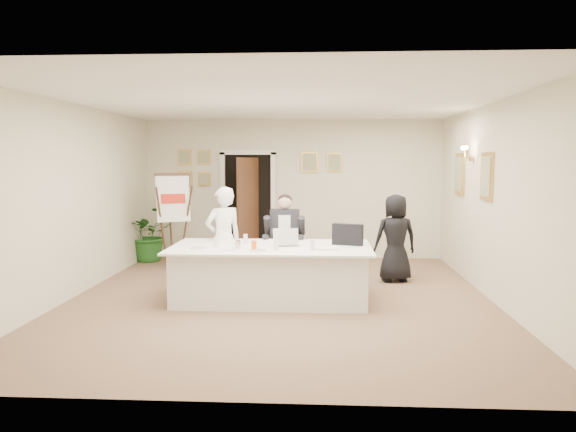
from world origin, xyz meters
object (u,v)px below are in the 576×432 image
at_px(conference_table, 271,273).
at_px(oj_glass, 254,246).
at_px(steel_jug, 238,244).
at_px(laptop_bag, 348,234).
at_px(potted_palm, 150,234).
at_px(flip_chart, 173,226).
at_px(standing_woman, 395,238).
at_px(laptop, 286,236).
at_px(paper_stack, 327,248).
at_px(seated_man, 285,239).
at_px(standing_man, 223,239).

distance_m(conference_table, oj_glass, 0.62).
bearing_deg(steel_jug, oj_glass, -35.43).
xyz_separation_m(conference_table, laptop_bag, (1.09, 0.17, 0.53)).
height_order(potted_palm, oj_glass, potted_palm).
relative_size(flip_chart, laptop_bag, 3.95).
bearing_deg(standing_woman, laptop, 25.69).
distance_m(flip_chart, oj_glass, 3.19).
height_order(laptop_bag, oj_glass, laptop_bag).
bearing_deg(standing_woman, conference_table, 24.75).
bearing_deg(steel_jug, potted_palm, 124.67).
distance_m(flip_chart, steel_jug, 2.91).
distance_m(conference_table, paper_stack, 0.92).
height_order(laptop, laptop_bag, laptop_bag).
relative_size(seated_man, flip_chart, 0.85).
bearing_deg(seated_man, conference_table, -108.91).
xyz_separation_m(seated_man, laptop_bag, (0.96, -0.89, 0.19)).
height_order(seated_man, flip_chart, flip_chart).
bearing_deg(flip_chart, potted_palm, 130.70).
relative_size(seated_man, standing_man, 0.92).
distance_m(seated_man, standing_man, 1.02).
height_order(standing_man, paper_stack, standing_man).
xyz_separation_m(seated_man, standing_woman, (1.79, 0.31, -0.01)).
height_order(laptop, paper_stack, laptop).
height_order(standing_man, potted_palm, standing_man).
relative_size(paper_stack, steel_jug, 2.73).
bearing_deg(steel_jug, paper_stack, -1.58).
bearing_deg(flip_chart, conference_table, -48.17).
bearing_deg(paper_stack, oj_glass, -171.93).
bearing_deg(laptop_bag, laptop, -158.00).
bearing_deg(steel_jug, seated_man, 66.19).
bearing_deg(oj_glass, standing_man, 120.80).
relative_size(potted_palm, paper_stack, 3.60).
height_order(paper_stack, oj_glass, oj_glass).
height_order(seated_man, standing_woman, seated_man).
bearing_deg(standing_man, oj_glass, 88.21).
height_order(seated_man, oj_glass, seated_man).
bearing_deg(standing_man, paper_stack, 119.16).
bearing_deg(potted_palm, laptop, -45.27).
height_order(standing_man, laptop, standing_man).
relative_size(seated_man, potted_palm, 1.36).
distance_m(standing_woman, potted_palm, 4.89).
relative_size(flip_chart, standing_woman, 1.19).
bearing_deg(standing_woman, paper_stack, 44.35).
bearing_deg(potted_palm, conference_table, -48.46).
height_order(seated_man, laptop_bag, seated_man).
bearing_deg(standing_woman, steel_jug, 23.22).
bearing_deg(seated_man, standing_woman, -2.39).
height_order(seated_man, steel_jug, seated_man).
height_order(seated_man, paper_stack, seated_man).
distance_m(seated_man, laptop, 0.98).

